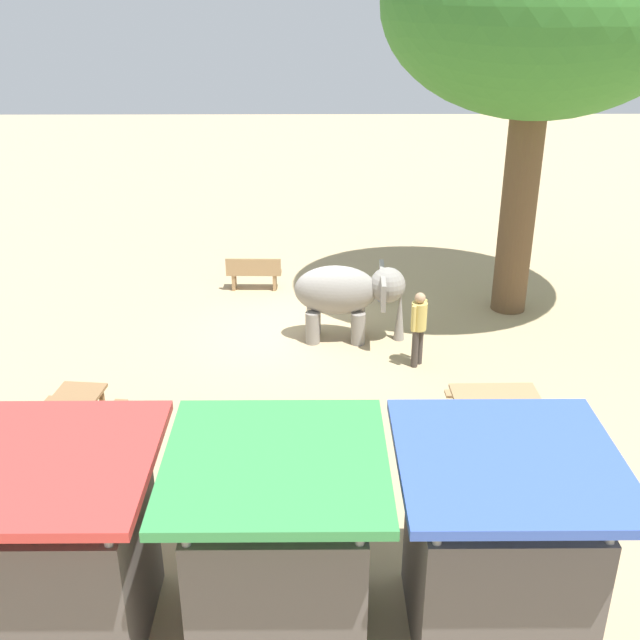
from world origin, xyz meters
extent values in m
plane|color=tan|center=(0.00, 0.00, 0.00)|extent=(60.00, 60.00, 0.00)
cylinder|color=gray|center=(-1.21, 0.20, 0.36)|extent=(0.31, 0.31, 0.72)
cylinder|color=gray|center=(-1.19, 0.71, 0.36)|extent=(0.31, 0.31, 0.72)
cylinder|color=gray|center=(-0.22, 0.16, 0.36)|extent=(0.31, 0.31, 0.72)
cylinder|color=gray|center=(-0.19, 0.66, 0.36)|extent=(0.31, 0.31, 0.72)
ellipsoid|color=gray|center=(-0.70, 0.43, 1.16)|extent=(1.85, 1.00, 1.09)
sphere|color=gray|center=(-1.82, 0.48, 1.30)|extent=(0.77, 0.77, 0.77)
cone|color=gray|center=(-2.11, 0.50, 0.61)|extent=(0.24, 0.24, 1.22)
cube|color=gray|center=(-1.73, -0.03, 1.30)|extent=(0.13, 0.63, 0.58)
cube|color=gray|center=(-1.68, 0.99, 1.30)|extent=(0.13, 0.63, 0.58)
cylinder|color=#3F3833|center=(-2.30, 1.80, 0.41)|extent=(0.14, 0.14, 0.82)
cylinder|color=#3F3833|center=(-2.41, 1.66, 0.41)|extent=(0.14, 0.14, 0.82)
cylinder|color=tan|center=(-2.35, 1.73, 1.11)|extent=(0.32, 0.32, 0.58)
sphere|color=tan|center=(-2.35, 1.73, 1.51)|extent=(0.22, 0.22, 0.22)
cylinder|color=tan|center=(-2.22, 1.89, 1.12)|extent=(0.09, 0.09, 0.55)
cylinder|color=tan|center=(-2.48, 1.56, 1.12)|extent=(0.09, 0.09, 0.55)
cylinder|color=brown|center=(-4.94, -1.22, 2.55)|extent=(0.82, 0.82, 5.09)
ellipsoid|color=#387A2D|center=(-4.94, -1.22, 6.90)|extent=(6.68, 6.13, 4.73)
cube|color=#9E7A51|center=(1.31, -2.55, 0.45)|extent=(1.41, 0.43, 0.06)
cube|color=#9E7A51|center=(1.31, -2.38, 0.68)|extent=(1.40, 0.09, 0.40)
cube|color=#9E7A51|center=(1.84, -2.56, 0.21)|extent=(0.09, 0.36, 0.42)
cube|color=#9E7A51|center=(0.79, -2.54, 0.21)|extent=(0.09, 0.36, 0.42)
cube|color=#9E7A51|center=(-3.38, 4.32, 0.75)|extent=(1.51, 0.82, 0.06)
cylinder|color=#9E7A51|center=(-3.97, 3.99, 0.36)|extent=(0.10, 0.10, 0.72)
cylinder|color=#9E7A51|center=(-3.98, 4.63, 0.36)|extent=(0.10, 0.10, 0.72)
cylinder|color=#9E7A51|center=(-2.77, 4.01, 0.36)|extent=(0.10, 0.10, 0.72)
cylinder|color=#9E7A51|center=(-2.78, 4.65, 0.36)|extent=(0.10, 0.10, 0.72)
cube|color=#9E7A51|center=(-3.37, 3.70, 0.44)|extent=(1.50, 0.26, 0.05)
cube|color=#9E7A51|center=(-3.38, 4.94, 0.44)|extent=(1.50, 0.26, 0.05)
cube|color=olive|center=(3.92, 4.57, 0.75)|extent=(0.95, 1.58, 0.06)
cylinder|color=olive|center=(4.18, 3.94, 0.36)|extent=(0.10, 0.10, 0.72)
cylinder|color=olive|center=(3.54, 4.01, 0.36)|extent=(0.10, 0.10, 0.72)
cylinder|color=olive|center=(4.31, 5.14, 0.36)|extent=(0.10, 0.10, 0.72)
cylinder|color=olive|center=(3.67, 5.20, 0.36)|extent=(0.10, 0.10, 0.72)
cube|color=olive|center=(4.54, 4.51, 0.44)|extent=(0.40, 1.52, 0.05)
cube|color=olive|center=(3.31, 4.64, 0.44)|extent=(0.40, 1.52, 0.05)
cube|color=#59514C|center=(-2.40, 8.71, 1.00)|extent=(2.00, 1.80, 2.00)
cube|color=#3856B2|center=(-2.40, 8.71, 2.46)|extent=(2.50, 2.50, 0.12)
cylinder|color=gray|center=(-1.50, 9.52, 1.20)|extent=(0.10, 0.10, 2.40)
cylinder|color=gray|center=(-1.50, 7.90, 1.20)|extent=(0.10, 0.10, 2.40)
cylinder|color=gray|center=(-3.30, 9.52, 1.20)|extent=(0.10, 0.10, 2.40)
cylinder|color=gray|center=(-3.30, 7.90, 1.20)|extent=(0.10, 0.10, 2.40)
cube|color=#59514C|center=(0.20, 8.71, 1.00)|extent=(2.00, 1.80, 2.00)
cube|color=#388C47|center=(0.20, 8.71, 2.46)|extent=(2.50, 2.50, 0.12)
cylinder|color=gray|center=(1.10, 9.52, 1.20)|extent=(0.10, 0.10, 2.40)
cylinder|color=gray|center=(1.10, 7.90, 1.20)|extent=(0.10, 0.10, 2.40)
cylinder|color=gray|center=(-0.70, 9.52, 1.20)|extent=(0.10, 0.10, 2.40)
cylinder|color=gray|center=(-0.70, 7.90, 1.20)|extent=(0.10, 0.10, 2.40)
cube|color=#59514C|center=(2.80, 8.71, 1.00)|extent=(2.00, 1.80, 2.00)
cube|color=#C63833|center=(2.80, 8.71, 2.46)|extent=(2.50, 2.50, 0.12)
cylinder|color=gray|center=(3.70, 7.90, 1.20)|extent=(0.10, 0.10, 2.40)
cylinder|color=gray|center=(1.90, 9.52, 1.20)|extent=(0.10, 0.10, 2.40)
cylinder|color=gray|center=(1.90, 7.90, 1.20)|extent=(0.10, 0.10, 2.40)
cylinder|color=gray|center=(-1.99, -1.75, 0.16)|extent=(0.36, 0.36, 0.32)
camera|label=1|loc=(-0.24, 15.76, 7.37)|focal=42.71mm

